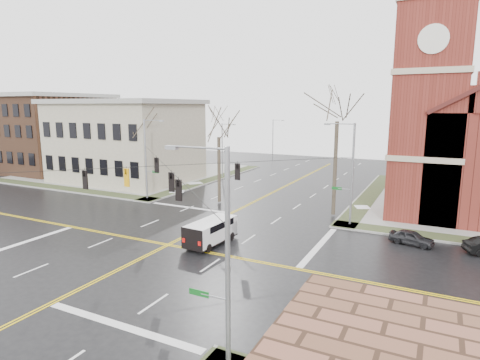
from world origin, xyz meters
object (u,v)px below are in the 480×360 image
at_px(signal_pole_se, 224,258).
at_px(streetlight_north_a, 223,148).
at_px(parked_car_a, 412,238).
at_px(cargo_van, 212,230).
at_px(tree_ne, 337,115).
at_px(tree_nw_near, 219,133).
at_px(signal_pole_nw, 147,157).
at_px(streetlight_north_b, 274,139).
at_px(signal_pole_ne, 350,171).
at_px(tree_nw_far, 143,131).

bearing_deg(signal_pole_se, streetlight_north_a, 119.09).
bearing_deg(signal_pole_se, parked_car_a, 74.69).
bearing_deg(cargo_van, streetlight_north_a, 121.34).
bearing_deg(tree_ne, cargo_van, -117.81).
bearing_deg(signal_pole_se, tree_nw_near, 119.97).
height_order(signal_pole_nw, parked_car_a, signal_pole_nw).
bearing_deg(streetlight_north_a, streetlight_north_b, 90.00).
relative_size(signal_pole_ne, tree_ne, 0.67).
bearing_deg(signal_pole_se, cargo_van, 122.23).
xyz_separation_m(streetlight_north_a, tree_nw_far, (-3.43, -13.75, 3.17)).
xyz_separation_m(signal_pole_ne, streetlight_north_a, (-21.97, 16.50, -0.48)).
bearing_deg(streetlight_north_a, signal_pole_ne, -36.90).
relative_size(cargo_van, parked_car_a, 1.54).
bearing_deg(signal_pole_ne, streetlight_north_a, 143.10).
bearing_deg(cargo_van, signal_pole_ne, 52.80).
distance_m(signal_pole_ne, streetlight_north_a, 27.48).
bearing_deg(tree_nw_near, signal_pole_ne, -8.83).
distance_m(tree_nw_near, tree_ne, 12.77).
distance_m(streetlight_north_b, tree_ne, 39.72).
bearing_deg(signal_pole_ne, tree_nw_far, 173.82).
height_order(tree_nw_far, tree_nw_near, tree_nw_near).
xyz_separation_m(signal_pole_se, streetlight_north_a, (-21.97, 39.50, -0.48)).
distance_m(streetlight_north_b, tree_nw_near, 35.18).
bearing_deg(cargo_van, streetlight_north_b, 110.31).
bearing_deg(tree_ne, signal_pole_se, -85.62).
bearing_deg(tree_nw_near, streetlight_north_a, 117.48).
relative_size(signal_pole_nw, parked_car_a, 2.73).
relative_size(signal_pole_nw, tree_nw_far, 0.85).
height_order(parked_car_a, tree_ne, tree_ne).
height_order(signal_pole_se, streetlight_north_b, signal_pole_se).
relative_size(tree_nw_far, tree_nw_near, 0.98).
distance_m(signal_pole_nw, streetlight_north_a, 16.52).
relative_size(signal_pole_nw, streetlight_north_a, 1.12).
height_order(signal_pole_se, streetlight_north_a, signal_pole_se).
height_order(streetlight_north_b, parked_car_a, streetlight_north_b).
bearing_deg(signal_pole_se, tree_ne, 94.38).
bearing_deg(signal_pole_se, tree_nw_far, 134.62).
relative_size(tree_nw_far, tree_ne, 0.78).
height_order(cargo_van, tree_nw_near, tree_nw_near).
height_order(streetlight_north_a, tree_nw_far, tree_nw_far).
relative_size(signal_pole_ne, streetlight_north_b, 1.12).
xyz_separation_m(signal_pole_ne, signal_pole_se, (0.00, -23.00, 0.00)).
bearing_deg(parked_car_a, streetlight_north_b, 47.61).
relative_size(streetlight_north_b, tree_nw_near, 0.75).
bearing_deg(tree_nw_near, parked_car_a, -14.60).
bearing_deg(tree_nw_far, tree_nw_near, -2.57).
bearing_deg(signal_pole_ne, tree_nw_near, 171.17).
bearing_deg(tree_ne, signal_pole_ne, -52.98).
height_order(signal_pole_ne, streetlight_north_a, signal_pole_ne).
xyz_separation_m(signal_pole_ne, cargo_van, (-8.42, -9.64, -3.84)).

